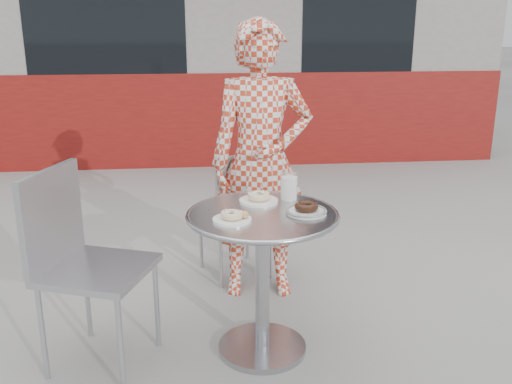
{
  "coord_description": "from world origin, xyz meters",
  "views": [
    {
      "loc": [
        -0.31,
        -2.45,
        1.54
      ],
      "look_at": [
        -0.05,
        0.06,
        0.77
      ],
      "focal_mm": 40.0,
      "sensor_mm": 36.0,
      "label": 1
    }
  ],
  "objects": [
    {
      "name": "bistro_table",
      "position": [
        -0.03,
        -0.04,
        0.53
      ],
      "size": [
        0.7,
        0.7,
        0.71
      ],
      "rotation": [
        0.0,
        0.0,
        0.15
      ],
      "color": "#B4B4B9",
      "rests_on": "ground"
    },
    {
      "name": "milk_cup",
      "position": [
        0.12,
        0.16,
        0.77
      ],
      "size": [
        0.08,
        0.08,
        0.13
      ],
      "rotation": [
        0.0,
        0.0,
        0.43
      ],
      "color": "white",
      "rests_on": "bistro_table"
    },
    {
      "name": "plate_far",
      "position": [
        -0.03,
        0.12,
        0.72
      ],
      "size": [
        0.19,
        0.19,
        0.05
      ],
      "rotation": [
        0.0,
        0.0,
        0.38
      ],
      "color": "white",
      "rests_on": "bistro_table"
    },
    {
      "name": "chair_far",
      "position": [
        -0.1,
        0.85,
        0.25
      ],
      "size": [
        0.49,
        0.49,
        0.8
      ],
      "rotation": [
        0.0,
        0.0,
        3.49
      ],
      "color": "#A8AAB0",
      "rests_on": "ground"
    },
    {
      "name": "seated_person",
      "position": [
        0.04,
        0.62,
        0.78
      ],
      "size": [
        0.58,
        0.4,
        1.55
      ],
      "primitive_type": "imported",
      "rotation": [
        0.0,
        0.0,
        -0.05
      ],
      "color": "#B8341C",
      "rests_on": "ground"
    },
    {
      "name": "chair_left",
      "position": [
        -0.79,
        -0.05,
        0.28
      ],
      "size": [
        0.56,
        0.56,
        0.92
      ],
      "rotation": [
        0.0,
        0.0,
        1.22
      ],
      "color": "#A8AAB0",
      "rests_on": "ground"
    },
    {
      "name": "plate_checker",
      "position": [
        0.17,
        -0.05,
        0.72
      ],
      "size": [
        0.19,
        0.19,
        0.05
      ],
      "rotation": [
        0.0,
        0.0,
        0.43
      ],
      "color": "white",
      "rests_on": "bistro_table"
    },
    {
      "name": "plate_near",
      "position": [
        -0.17,
        -0.13,
        0.72
      ],
      "size": [
        0.17,
        0.17,
        0.05
      ],
      "rotation": [
        0.0,
        0.0,
        -0.4
      ],
      "color": "white",
      "rests_on": "bistro_table"
    },
    {
      "name": "ground",
      "position": [
        0.0,
        0.0,
        0.0
      ],
      "size": [
        60.0,
        60.0,
        0.0
      ],
      "primitive_type": "plane",
      "color": "#9A9792",
      "rests_on": "ground"
    },
    {
      "name": "storefront",
      "position": [
        -0.0,
        5.56,
        1.49
      ],
      "size": [
        6.02,
        4.55,
        3.0
      ],
      "color": "gray",
      "rests_on": "ground"
    }
  ]
}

